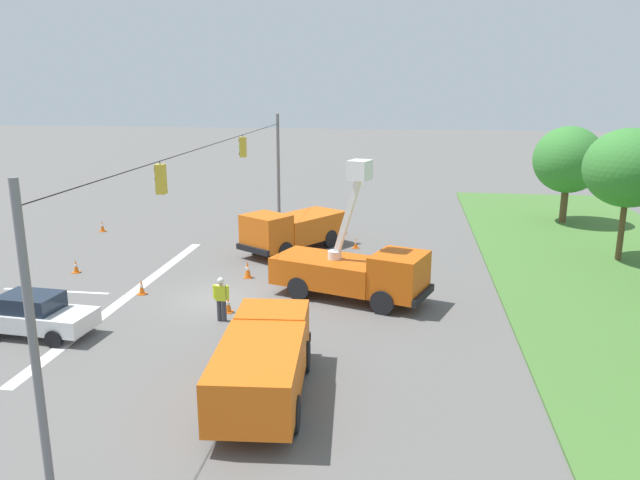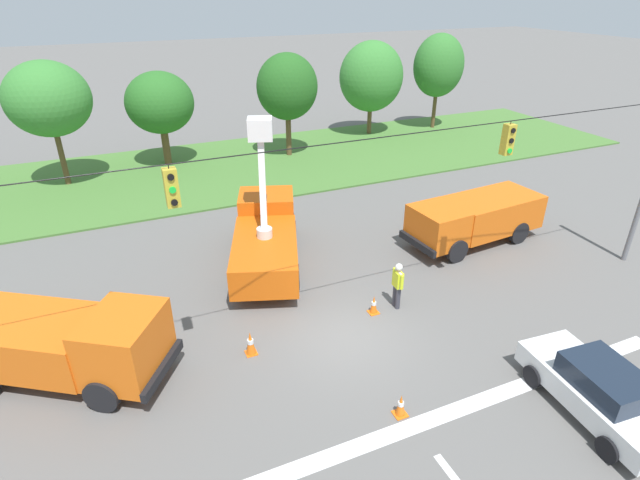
{
  "view_description": "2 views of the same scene",
  "coord_description": "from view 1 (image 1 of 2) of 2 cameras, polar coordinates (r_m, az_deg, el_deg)",
  "views": [
    {
      "loc": [
        24.48,
        7.87,
        9.07
      ],
      "look_at": [
        -1.8,
        4.17,
        2.31
      ],
      "focal_mm": 35.0,
      "sensor_mm": 36.0,
      "label": 1
    },
    {
      "loc": [
        -6.04,
        -11.62,
        10.37
      ],
      "look_at": [
        0.33,
        2.94,
        2.15
      ],
      "focal_mm": 28.0,
      "sensor_mm": 36.0,
      "label": 2
    }
  ],
  "objects": [
    {
      "name": "traffic_cone_mid_right",
      "position": [
        29.83,
        -6.63,
        -2.69
      ],
      "size": [
        0.36,
        0.36,
        0.82
      ],
      "color": "orange",
      "rests_on": "ground"
    },
    {
      "name": "road_worker",
      "position": [
        24.52,
        -9.03,
        -5.13
      ],
      "size": [
        0.26,
        0.65,
        1.77
      ],
      "color": "#383842",
      "rests_on": "ground"
    },
    {
      "name": "traffic_cone_foreground_left",
      "position": [
        41.11,
        -19.29,
        1.21
      ],
      "size": [
        0.36,
        0.36,
        0.7
      ],
      "color": "orange",
      "rests_on": "ground"
    },
    {
      "name": "traffic_cone_foreground_right",
      "position": [
        28.49,
        -16.0,
        -4.15
      ],
      "size": [
        0.36,
        0.36,
        0.69
      ],
      "color": "orange",
      "rests_on": "ground"
    },
    {
      "name": "tree_far_west",
      "position": [
        43.38,
        21.75,
        6.82
      ],
      "size": [
        4.68,
        4.38,
        6.34
      ],
      "color": "brown",
      "rests_on": "ground"
    },
    {
      "name": "sedan_white",
      "position": [
        25.28,
        -24.66,
        -6.21
      ],
      "size": [
        2.19,
        4.43,
        1.56
      ],
      "color": "white",
      "rests_on": "ground"
    },
    {
      "name": "signal_gantry",
      "position": [
        26.1,
        -9.7,
        3.43
      ],
      "size": [
        26.2,
        0.33,
        7.2
      ],
      "color": "slate",
      "rests_on": "ground"
    },
    {
      "name": "traffic_cone_lane_edge_a",
      "position": [
        25.57,
        -8.39,
        -5.84
      ],
      "size": [
        0.36,
        0.36,
        0.7
      ],
      "color": "orange",
      "rests_on": "ground"
    },
    {
      "name": "ground_plane",
      "position": [
        27.27,
        -9.28,
        -5.35
      ],
      "size": [
        200.0,
        200.0,
        0.0
      ],
      "primitive_type": "plane",
      "color": "#605E5B"
    },
    {
      "name": "utility_truck_support_near",
      "position": [
        18.51,
        -5.2,
        -10.92
      ],
      "size": [
        6.46,
        2.79,
        2.02
      ],
      "color": "orange",
      "rests_on": "ground"
    },
    {
      "name": "lane_markings",
      "position": [
        29.32,
        -19.6,
        -4.59
      ],
      "size": [
        17.6,
        15.25,
        0.01
      ],
      "color": "silver",
      "rests_on": "ground"
    },
    {
      "name": "tree_west",
      "position": [
        35.02,
        26.41,
        5.91
      ],
      "size": [
        4.4,
        4.42,
        6.86
      ],
      "color": "brown",
      "rests_on": "ground"
    },
    {
      "name": "utility_truck_support_far",
      "position": [
        34.22,
        -2.54,
        1.02
      ],
      "size": [
        6.61,
        5.47,
        2.32
      ],
      "color": "orange",
      "rests_on": "ground"
    },
    {
      "name": "traffic_cone_near_bucket",
      "position": [
        34.95,
        3.29,
        -0.3
      ],
      "size": [
        0.36,
        0.36,
        0.6
      ],
      "color": "orange",
      "rests_on": "ground"
    },
    {
      "name": "utility_truck_bucket_lift",
      "position": [
        26.55,
        3.19,
        -2.77
      ],
      "size": [
        4.53,
        7.14,
        5.98
      ],
      "color": "#D6560F",
      "rests_on": "ground"
    },
    {
      "name": "traffic_cone_mid_left",
      "position": [
        32.7,
        -21.42,
        -2.26
      ],
      "size": [
        0.36,
        0.36,
        0.65
      ],
      "color": "orange",
      "rests_on": "ground"
    }
  ]
}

